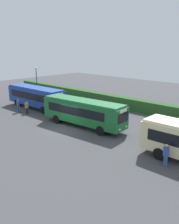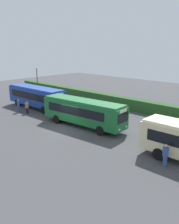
{
  "view_description": "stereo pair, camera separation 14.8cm",
  "coord_description": "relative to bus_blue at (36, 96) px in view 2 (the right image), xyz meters",
  "views": [
    {
      "loc": [
        18.95,
        -16.25,
        8.77
      ],
      "look_at": [
        1.63,
        2.05,
        1.78
      ],
      "focal_mm": 38.46,
      "sensor_mm": 36.0,
      "label": 1
    },
    {
      "loc": [
        19.05,
        -16.15,
        8.77
      ],
      "look_at": [
        1.63,
        2.05,
        1.78
      ],
      "focal_mm": 38.46,
      "sensor_mm": 36.0,
      "label": 2
    }
  ],
  "objects": [
    {
      "name": "person_right",
      "position": [
        21.74,
        -3.37,
        -0.85
      ],
      "size": [
        0.48,
        0.45,
        1.76
      ],
      "rotation": [
        0.0,
        0.0,
        5.35
      ],
      "color": "#334C8C",
      "rests_on": "ground_plane"
    },
    {
      "name": "person_center",
      "position": [
        1.57,
        -2.54,
        -0.92
      ],
      "size": [
        0.5,
        0.5,
        1.65
      ],
      "rotation": [
        0.0,
        0.0,
        2.37
      ],
      "color": "black",
      "rests_on": "ground_plane"
    },
    {
      "name": "bus_blue",
      "position": [
        0.0,
        0.0,
        0.0
      ],
      "size": [
        10.4,
        2.82,
        3.08
      ],
      "rotation": [
        0.0,
        0.0,
        0.03
      ],
      "color": "navy",
      "rests_on": "ground_plane"
    },
    {
      "name": "hedge_row",
      "position": [
        9.91,
        8.7,
        -0.97
      ],
      "size": [
        52.24,
        1.32,
        1.62
      ],
      "primitive_type": "cube",
      "color": "#295323",
      "rests_on": "ground_plane"
    },
    {
      "name": "lamppost",
      "position": [
        -5.99,
        4.39,
        1.54
      ],
      "size": [
        0.36,
        0.36,
        5.28
      ],
      "color": "#38383D",
      "rests_on": "ground_plane"
    },
    {
      "name": "bus_green",
      "position": [
        10.76,
        -1.11,
        -0.02
      ],
      "size": [
        10.45,
        3.21,
        3.03
      ],
      "rotation": [
        0.0,
        0.0,
        0.09
      ],
      "color": "#19602D",
      "rests_on": "ground_plane"
    },
    {
      "name": "person_left",
      "position": [
        0.12,
        -2.96,
        -0.83
      ],
      "size": [
        0.44,
        0.32,
        1.79
      ],
      "rotation": [
        0.0,
        0.0,
        1.43
      ],
      "color": "#334C8C",
      "rests_on": "ground_plane"
    },
    {
      "name": "ground_plane",
      "position": [
        9.91,
        -2.95,
        -1.78
      ],
      "size": [
        80.49,
        80.49,
        0.0
      ],
      "primitive_type": "plane",
      "color": "#424244"
    }
  ]
}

